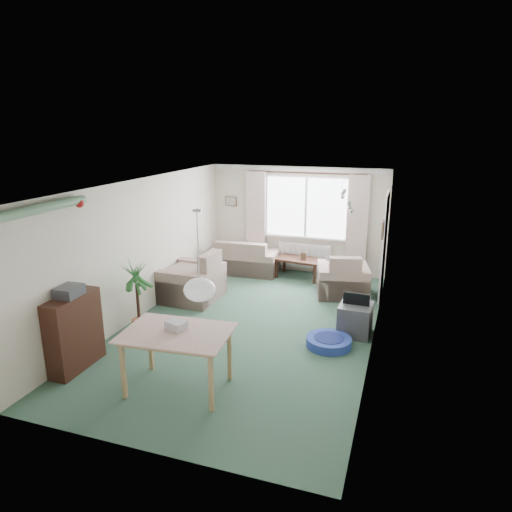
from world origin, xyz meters
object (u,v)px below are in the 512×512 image
(houseplant, at_px, (138,297))
(tv_cube, at_px, (355,319))
(sofa, at_px, (244,256))
(pet_bed, at_px, (329,342))
(armchair_corner, at_px, (343,274))
(armchair_left, at_px, (191,275))
(coffee_table, at_px, (299,268))
(bookshelf, at_px, (74,332))
(dining_table, at_px, (178,361))

(houseplant, height_order, tv_cube, houseplant)
(sofa, xyz_separation_m, pet_bed, (2.48, -3.05, -0.32))
(sofa, bearing_deg, armchair_corner, 159.32)
(armchair_left, xyz_separation_m, pet_bed, (2.88, -1.14, -0.41))
(armchair_corner, relative_size, houseplant, 0.81)
(coffee_table, bearing_deg, houseplant, -117.42)
(coffee_table, relative_size, tv_cube, 1.79)
(armchair_left, bearing_deg, armchair_corner, 115.20)
(bookshelf, height_order, dining_table, bookshelf)
(sofa, distance_m, tv_cube, 3.74)
(armchair_corner, xyz_separation_m, houseplant, (-2.89, -2.78, 0.16))
(armchair_corner, relative_size, armchair_left, 0.91)
(tv_cube, bearing_deg, dining_table, -127.10)
(bookshelf, xyz_separation_m, houseplant, (0.19, 1.27, 0.07))
(coffee_table, xyz_separation_m, dining_table, (-0.42, -4.82, 0.16))
(coffee_table, distance_m, tv_cube, 2.91)
(dining_table, bearing_deg, pet_bed, 47.54)
(coffee_table, relative_size, bookshelf, 0.93)
(tv_cube, bearing_deg, bookshelf, -144.24)
(sofa, height_order, houseplant, houseplant)
(dining_table, relative_size, pet_bed, 1.79)
(armchair_corner, bearing_deg, pet_bed, 79.96)
(dining_table, bearing_deg, houseplant, 137.28)
(armchair_corner, bearing_deg, dining_table, 56.59)
(houseplant, height_order, dining_table, houseplant)
(armchair_corner, xyz_separation_m, pet_bed, (0.13, -2.31, -0.37))
(pet_bed, bearing_deg, coffee_table, 111.43)
(armchair_corner, xyz_separation_m, bookshelf, (-3.08, -4.05, 0.09))
(pet_bed, bearing_deg, houseplant, -171.09)
(houseplant, bearing_deg, bookshelf, -98.51)
(coffee_table, height_order, houseplant, houseplant)
(dining_table, bearing_deg, coffee_table, 84.97)
(houseplant, bearing_deg, dining_table, -42.72)
(armchair_left, xyz_separation_m, dining_table, (1.26, -2.92, -0.10))
(dining_table, xyz_separation_m, pet_bed, (1.62, 1.77, -0.32))
(sofa, relative_size, pet_bed, 2.24)
(bookshelf, height_order, pet_bed, bookshelf)
(sofa, relative_size, armchair_corner, 1.58)
(dining_table, bearing_deg, armchair_left, 113.30)
(houseplant, relative_size, dining_table, 0.97)
(bookshelf, xyz_separation_m, pet_bed, (3.22, 1.74, -0.46))
(bookshelf, relative_size, pet_bed, 1.54)
(armchair_left, xyz_separation_m, tv_cube, (3.20, -0.57, -0.23))
(dining_table, height_order, tv_cube, dining_table)
(coffee_table, bearing_deg, armchair_left, -131.35)
(sofa, relative_size, armchair_left, 1.44)
(pet_bed, bearing_deg, dining_table, -132.46)
(armchair_left, height_order, coffee_table, armchair_left)
(tv_cube, bearing_deg, pet_bed, -116.85)
(sofa, distance_m, bookshelf, 4.86)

